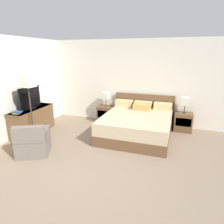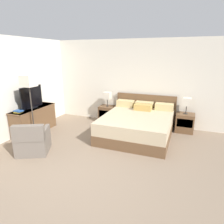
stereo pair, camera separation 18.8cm
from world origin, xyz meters
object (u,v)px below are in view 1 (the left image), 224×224
nightstand_left (106,114)px  book_blue_cover (17,112)px  armchair_by_window (33,142)px  floor_lamp (28,87)px  table_lamp_left (106,96)px  book_red_cover (17,113)px  tv (30,98)px  bed (137,124)px  table_lamp_right (185,101)px  dresser (33,121)px  nightstand_right (183,122)px

nightstand_left → book_blue_cover: (-1.65, -2.15, 0.52)m
armchair_by_window → floor_lamp: bearing=129.1°
table_lamp_left → floor_lamp: bearing=-121.6°
book_red_cover → nightstand_left: bearing=52.4°
nightstand_left → tv: tv is taller
book_red_cover → armchair_by_window: 1.12m
bed → table_lamp_left: size_ratio=4.48×
table_lamp_right → book_blue_cover: table_lamp_right is taller
bed → book_red_cover: bearing=-154.6°
table_lamp_right → armchair_by_window: 4.27m
dresser → book_blue_cover: size_ratio=6.23×
bed → tv: bearing=-163.7°
bed → tv: (-2.90, -0.85, 0.72)m
book_blue_cover → nightstand_left: bearing=52.5°
bed → dresser: bed is taller
tv → book_red_cover: size_ratio=4.30×
armchair_by_window → floor_lamp: floor_lamp is taller
dresser → tv: tv is taller
table_lamp_left → dresser: table_lamp_left is taller
table_lamp_right → armchair_by_window: (-3.27, -2.67, -0.63)m
nightstand_left → armchair_by_window: armchair_by_window is taller
nightstand_right → floor_lamp: bearing=-151.1°
nightstand_left → table_lamp_right: size_ratio=1.17×
table_lamp_right → tv: size_ratio=0.59×
tv → armchair_by_window: size_ratio=0.87×
nightstand_left → floor_lamp: size_ratio=0.32×
dresser → tv: (0.00, -0.00, 0.67)m
table_lamp_right → book_blue_cover: size_ratio=2.06×
tv → armchair_by_window: tv is taller
bed → nightstand_right: bearing=32.1°
bed → book_blue_cover: bearing=-154.6°
nightstand_right → floor_lamp: (-3.76, -2.07, 1.17)m
book_blue_cover → armchair_by_window: (0.86, -0.51, -0.51)m
bed → dresser: bearing=-163.8°
table_lamp_right → nightstand_left: bearing=-180.0°
bed → book_red_cover: size_ratio=11.44×
bed → floor_lamp: floor_lamp is taller
book_red_cover → floor_lamp: floor_lamp is taller
armchair_by_window → table_lamp_right: bearing=39.2°
bed → floor_lamp: bearing=-152.8°
table_lamp_left → table_lamp_right: same height
table_lamp_left → armchair_by_window: size_ratio=0.52×
book_red_cover → nightstand_right: bearing=27.5°
table_lamp_left → book_blue_cover: (-1.65, -2.16, -0.12)m
book_blue_cover → table_lamp_right: bearing=27.5°
dresser → armchair_by_window: size_ratio=1.56×
nightstand_right → tv: 4.51m
floor_lamp → dresser: bearing=130.7°
tv → book_blue_cover: bearing=-89.7°
nightstand_right → table_lamp_left: size_ratio=1.17×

